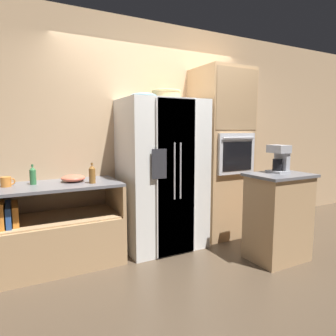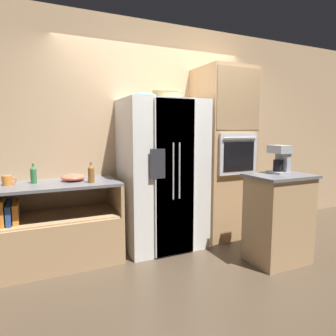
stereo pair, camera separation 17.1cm
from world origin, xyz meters
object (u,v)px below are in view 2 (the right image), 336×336
at_px(wall_oven, 222,154).
at_px(fruit_bowl, 144,96).
at_px(bottle_tall, 34,174).
at_px(mixing_bowl, 73,177).
at_px(coffee_maker, 281,158).
at_px(refrigerator, 163,175).
at_px(bottle_short, 91,173).
at_px(mug, 7,180).
at_px(wicker_basket, 167,95).

bearing_deg(wall_oven, fruit_bowl, 177.71).
bearing_deg(bottle_tall, wall_oven, -1.71).
xyz_separation_m(bottle_tall, mixing_bowl, (0.40, -0.02, -0.06)).
distance_m(bottle_tall, mixing_bowl, 0.40).
bearing_deg(bottle_tall, coffee_maker, -21.77).
bearing_deg(refrigerator, bottle_tall, 175.85).
xyz_separation_m(fruit_bowl, coffee_maker, (1.22, -0.95, -0.70)).
distance_m(wall_oven, mixing_bowl, 1.95).
xyz_separation_m(wall_oven, bottle_short, (-1.78, -0.14, -0.14)).
relative_size(refrigerator, mug, 13.40).
height_order(fruit_bowl, bottle_short, fruit_bowl).
bearing_deg(refrigerator, bottle_short, -172.89).
relative_size(fruit_bowl, bottle_short, 1.46).
bearing_deg(mixing_bowl, fruit_bowl, -0.42).
height_order(wall_oven, mixing_bowl, wall_oven).
bearing_deg(wicker_basket, bottle_short, -169.94).
distance_m(fruit_bowl, bottle_tall, 1.50).
bearing_deg(mixing_bowl, wall_oven, -1.48).
bearing_deg(wicker_basket, fruit_bowl, 176.72).
relative_size(refrigerator, wicker_basket, 5.03).
distance_m(fruit_bowl, bottle_short, 1.10).
height_order(bottle_short, mug, bottle_short).
bearing_deg(mixing_bowl, wicker_basket, -1.16).
relative_size(bottle_short, mug, 1.62).
bearing_deg(mug, mixing_bowl, -0.48).
height_order(fruit_bowl, coffee_maker, fruit_bowl).
bearing_deg(bottle_tall, wicker_basket, -1.59).
relative_size(wicker_basket, bottle_tall, 1.71).
height_order(bottle_tall, mixing_bowl, bottle_tall).
bearing_deg(fruit_bowl, mug, 179.55).
relative_size(fruit_bowl, bottle_tall, 1.52).
bearing_deg(wicker_basket, mug, 179.08).
xyz_separation_m(fruit_bowl, mixing_bowl, (-0.83, 0.01, -0.91)).
height_order(refrigerator, wall_oven, wall_oven).
distance_m(refrigerator, wicker_basket, 0.97).
bearing_deg(bottle_short, mixing_bowl, 129.31).
height_order(refrigerator, mixing_bowl, refrigerator).
bearing_deg(fruit_bowl, bottle_short, -164.44).
bearing_deg(mixing_bowl, coffee_maker, -25.04).
bearing_deg(mug, coffee_maker, -19.71).
relative_size(mixing_bowl, coffee_maker, 0.82).
relative_size(wall_oven, coffee_maker, 7.27).
distance_m(wicker_basket, fruit_bowl, 0.29).
relative_size(wicker_basket, mixing_bowl, 1.41).
relative_size(refrigerator, bottle_short, 8.29).
bearing_deg(coffee_maker, mug, 160.29).
distance_m(wicker_basket, coffee_maker, 1.51).
bearing_deg(coffee_maker, bottle_tall, 158.23).
bearing_deg(wicker_basket, wall_oven, -1.93).
relative_size(bottle_tall, bottle_short, 0.96).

